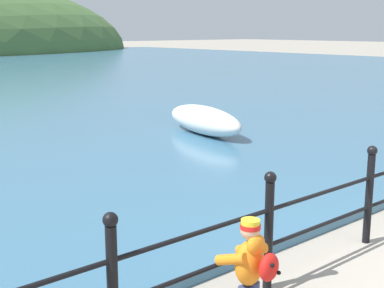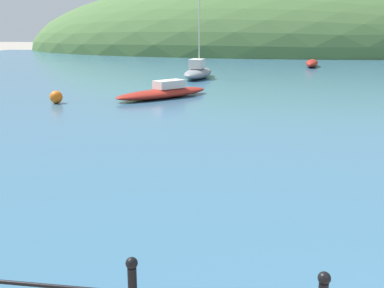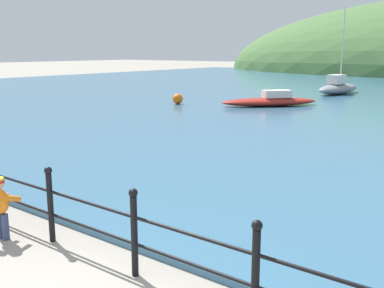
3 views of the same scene
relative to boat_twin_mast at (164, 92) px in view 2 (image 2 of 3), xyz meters
name	(u,v)px [view 2 (image 2 of 3)]	position (x,y,z in m)	size (l,w,h in m)	color
water	(292,73)	(6.85, 13.45, -0.31)	(80.00, 60.00, 0.10)	#386684
far_hillside	(276,51)	(6.85, 48.45, -0.36)	(74.75, 41.11, 20.64)	#476B38
boat_twin_mast	(164,92)	(0.00, 0.00, 0.00)	(4.40, 4.75, 0.81)	maroon
boat_far_left	(198,72)	(0.49, 8.58, 0.16)	(1.99, 4.58, 5.54)	gray
boat_mid_harbor	(312,63)	(8.86, 18.82, 0.05)	(1.60, 4.04, 0.62)	maroon
mooring_buoy	(56,97)	(-4.33, -2.29, 0.02)	(0.56, 0.56, 0.56)	orange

